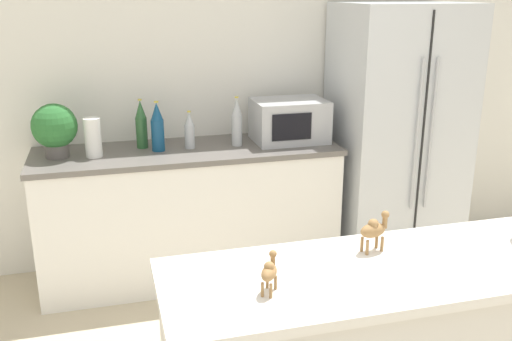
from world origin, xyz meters
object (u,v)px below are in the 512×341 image
(refrigerator, at_px, (396,136))
(back_bottle_0, at_px, (237,122))
(microwave, at_px, (289,121))
(back_bottle_2, at_px, (157,127))
(paper_towel_roll, at_px, (93,138))
(potted_plant, at_px, (55,128))
(back_bottle_1, at_px, (190,131))
(camel_figurine_second, at_px, (270,271))
(camel_figurine, at_px, (374,229))
(back_bottle_3, at_px, (141,125))

(refrigerator, distance_m, back_bottle_0, 1.14)
(refrigerator, xyz_separation_m, microwave, (-0.76, 0.08, 0.14))
(refrigerator, xyz_separation_m, back_bottle_2, (-1.65, 0.05, 0.15))
(refrigerator, distance_m, paper_towel_roll, 2.05)
(potted_plant, bearing_deg, refrigerator, -1.67)
(microwave, height_order, back_bottle_2, back_bottle_2)
(refrigerator, relative_size, back_bottle_1, 7.32)
(back_bottle_0, bearing_deg, camel_figurine_second, -100.35)
(paper_towel_roll, distance_m, camel_figurine_second, 2.05)
(camel_figurine_second, bearing_deg, camel_figurine, 22.56)
(refrigerator, bearing_deg, potted_plant, 178.33)
(potted_plant, distance_m, camel_figurine, 2.20)
(back_bottle_1, bearing_deg, back_bottle_2, -177.48)
(potted_plant, height_order, camel_figurine, potted_plant)
(back_bottle_2, height_order, back_bottle_3, same)
(paper_towel_roll, distance_m, microwave, 1.28)
(refrigerator, distance_m, back_bottle_1, 1.45)
(back_bottle_0, relative_size, back_bottle_3, 1.02)
(microwave, bearing_deg, back_bottle_1, -178.87)
(back_bottle_1, xyz_separation_m, back_bottle_2, (-0.20, -0.01, 0.04))
(back_bottle_0, bearing_deg, back_bottle_2, 179.85)
(refrigerator, relative_size, camel_figurine, 12.08)
(refrigerator, height_order, paper_towel_roll, refrigerator)
(microwave, distance_m, back_bottle_0, 0.37)
(potted_plant, height_order, paper_towel_roll, potted_plant)
(back_bottle_2, xyz_separation_m, camel_figurine, (0.59, -1.83, 0.01))
(back_bottle_3, bearing_deg, back_bottle_0, -9.55)
(back_bottle_2, xyz_separation_m, back_bottle_3, (-0.09, 0.10, -0.00))
(refrigerator, xyz_separation_m, camel_figurine_second, (-1.50, -1.96, 0.15))
(back_bottle_1, bearing_deg, camel_figurine, -78.07)
(back_bottle_0, xyz_separation_m, camel_figurine, (0.08, -1.83, 0.01))
(back_bottle_3, height_order, camel_figurine, back_bottle_3)
(camel_figurine, relative_size, camel_figurine_second, 1.17)
(back_bottle_2, bearing_deg, camel_figurine_second, -85.88)
(potted_plant, height_order, microwave, potted_plant)
(back_bottle_0, height_order, back_bottle_3, back_bottle_0)
(paper_towel_roll, xyz_separation_m, camel_figurine_second, (0.54, -1.98, 0.03))
(back_bottle_1, relative_size, back_bottle_2, 0.77)
(back_bottle_1, bearing_deg, paper_towel_roll, -175.81)
(back_bottle_0, bearing_deg, back_bottle_1, 178.10)
(paper_towel_roll, bearing_deg, back_bottle_2, 5.05)
(paper_towel_roll, relative_size, microwave, 0.50)
(back_bottle_2, bearing_deg, microwave, 1.45)
(back_bottle_1, distance_m, back_bottle_2, 0.21)
(camel_figurine, bearing_deg, potted_plant, 123.20)
(microwave, bearing_deg, camel_figurine_second, -109.86)
(paper_towel_roll, distance_m, camel_figurine, 2.05)
(potted_plant, xyz_separation_m, back_bottle_0, (1.13, -0.01, -0.03))
(refrigerator, relative_size, back_bottle_3, 5.63)
(back_bottle_0, xyz_separation_m, back_bottle_2, (-0.51, 0.00, -0.00))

